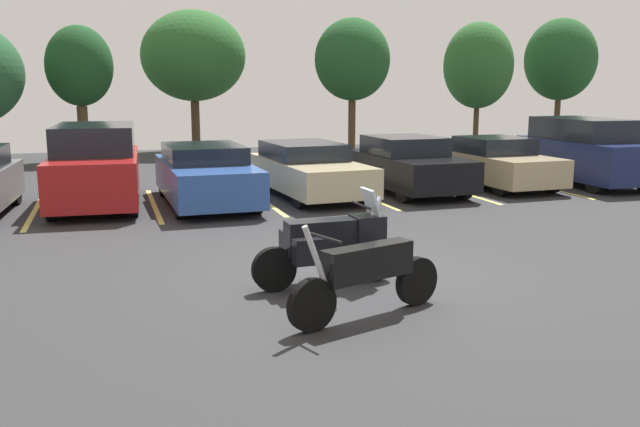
# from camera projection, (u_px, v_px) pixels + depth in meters

# --- Properties ---
(ground) EXTENTS (44.00, 44.00, 0.10)m
(ground) POSITION_uv_depth(u_px,v_px,m) (356.00, 281.00, 10.42)
(ground) COLOR #2D2D30
(motorcycle_touring) EXTENTS (2.16, 0.88, 1.39)m
(motorcycle_touring) POSITION_uv_depth(u_px,v_px,m) (330.00, 242.00, 9.88)
(motorcycle_touring) COLOR black
(motorcycle_touring) RESTS_ON ground
(motorcycle_second) EXTENTS (2.26, 0.95, 1.29)m
(motorcycle_second) POSITION_uv_depth(u_px,v_px,m) (366.00, 274.00, 8.52)
(motorcycle_second) COLOR black
(motorcycle_second) RESTS_ON ground
(parking_stripes) EXTENTS (24.29, 4.89, 0.01)m
(parking_stripes) POSITION_uv_depth(u_px,v_px,m) (210.00, 202.00, 17.01)
(parking_stripes) COLOR #EAE066
(parking_stripes) RESTS_ON ground
(car_red) EXTENTS (2.17, 4.74, 1.92)m
(car_red) POSITION_uv_depth(u_px,v_px,m) (96.00, 166.00, 16.42)
(car_red) COLOR maroon
(car_red) RESTS_ON ground
(car_blue) EXTENTS (2.06, 4.91, 1.43)m
(car_blue) POSITION_uv_depth(u_px,v_px,m) (205.00, 175.00, 16.68)
(car_blue) COLOR #2D519E
(car_blue) RESTS_ON ground
(car_champagne) EXTENTS (2.24, 4.96, 1.37)m
(car_champagne) POSITION_uv_depth(u_px,v_px,m) (308.00, 169.00, 17.96)
(car_champagne) COLOR #C1B289
(car_champagne) RESTS_ON ground
(car_black) EXTENTS (2.09, 4.57, 1.49)m
(car_black) POSITION_uv_depth(u_px,v_px,m) (407.00, 165.00, 18.57)
(car_black) COLOR black
(car_black) RESTS_ON ground
(car_tan) EXTENTS (2.03, 4.28, 1.40)m
(car_tan) POSITION_uv_depth(u_px,v_px,m) (496.00, 163.00, 19.49)
(car_tan) COLOR tan
(car_tan) RESTS_ON ground
(car_navy) EXTENTS (1.95, 4.55, 1.91)m
(car_navy) POSITION_uv_depth(u_px,v_px,m) (585.00, 151.00, 19.94)
(car_navy) COLOR navy
(car_navy) RESTS_ON ground
(tree_far_right) EXTENTS (3.19, 3.19, 5.68)m
(tree_far_right) POSITION_uv_depth(u_px,v_px,m) (478.00, 66.00, 31.66)
(tree_far_right) COLOR #4C3823
(tree_far_right) RESTS_ON ground
(tree_left) EXTENTS (4.39, 4.39, 5.95)m
(tree_left) POSITION_uv_depth(u_px,v_px,m) (193.00, 56.00, 29.07)
(tree_left) COLOR #4C3823
(tree_left) RESTS_ON ground
(tree_center) EXTENTS (3.48, 3.48, 6.06)m
(tree_center) POSITION_uv_depth(u_px,v_px,m) (560.00, 60.00, 33.90)
(tree_center) COLOR #4C3823
(tree_center) RESTS_ON ground
(tree_center_left) EXTENTS (2.46, 2.46, 5.04)m
(tree_center_left) POSITION_uv_depth(u_px,v_px,m) (79.00, 67.00, 25.66)
(tree_center_left) COLOR #4C3823
(tree_center_left) RESTS_ON ground
(tree_far_left) EXTENTS (3.00, 3.00, 5.46)m
(tree_far_left) POSITION_uv_depth(u_px,v_px,m) (352.00, 60.00, 27.37)
(tree_far_left) COLOR #4C3823
(tree_far_left) RESTS_ON ground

